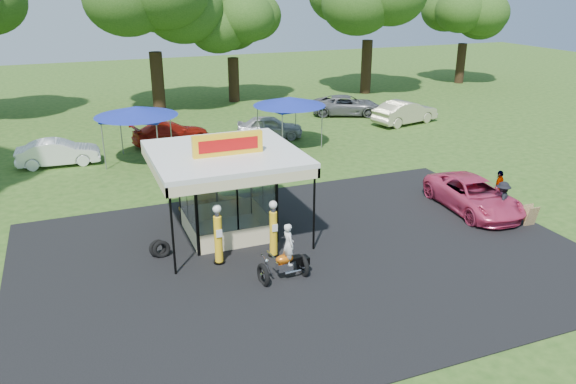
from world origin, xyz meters
name	(u,v)px	position (x,y,z in m)	size (l,w,h in m)	color
ground	(329,284)	(0.00, 0.00, 0.00)	(120.00, 120.00, 0.00)	#274A17
asphalt_apron	(305,257)	(0.00, 2.00, 0.02)	(20.00, 14.00, 0.04)	black
gas_station_kiosk	(226,191)	(-2.00, 4.99, 1.78)	(5.40, 5.40, 4.18)	white
gas_pump_left	(218,236)	(-2.96, 2.69, 1.07)	(0.42, 0.42, 2.23)	black
gas_pump_right	(273,230)	(-1.00, 2.51, 1.03)	(0.40, 0.40, 2.15)	black
motorcycle	(287,257)	(-1.15, 0.83, 0.80)	(1.76, 0.94, 2.05)	black
spare_tires	(160,249)	(-4.81, 3.96, 0.32)	(0.79, 0.52, 0.66)	black
a_frame_sign	(530,216)	(9.57, 1.19, 0.44)	(0.49, 0.45, 0.87)	#593819
kiosk_car	(213,203)	(-2.00, 7.20, 0.48)	(1.13, 2.82, 0.96)	yellow
pink_sedan	(473,195)	(8.50, 3.41, 0.70)	(2.32, 5.04, 1.40)	#D63A65
spectator_east_a	(502,200)	(9.00, 2.24, 0.81)	(1.04, 0.60, 1.61)	black
spectator_east_b	(499,187)	(10.04, 3.61, 0.78)	(0.91, 0.38, 1.55)	gray
bg_car_a	(58,153)	(-8.01, 16.83, 0.70)	(1.48, 4.25, 1.40)	white
bg_car_b	(171,133)	(-1.58, 18.78, 0.68)	(1.90, 4.68, 1.36)	maroon
bg_car_c	(270,127)	(4.46, 17.92, 0.70)	(1.66, 4.13, 1.41)	#AEADB2
bg_car_d	(347,105)	(11.98, 21.91, 0.72)	(2.38, 5.16, 1.43)	slate
bg_car_e	(405,112)	(14.46, 17.99, 0.80)	(1.70, 4.87, 1.61)	#BEB891
tent_west	(136,112)	(-3.85, 15.84, 2.79)	(4.41, 4.41, 3.08)	gray
tent_east	(289,102)	(4.90, 15.69, 2.69)	(4.26, 4.26, 2.98)	gray
oak_far_c	(151,1)	(-0.69, 28.30, 7.95)	(10.63, 10.63, 12.53)	black
oak_far_d	(232,22)	(5.67, 29.85, 6.25)	(8.23, 8.23, 9.80)	black
oak_far_f	(466,13)	(28.55, 30.33, 6.53)	(8.45, 8.45, 10.18)	black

